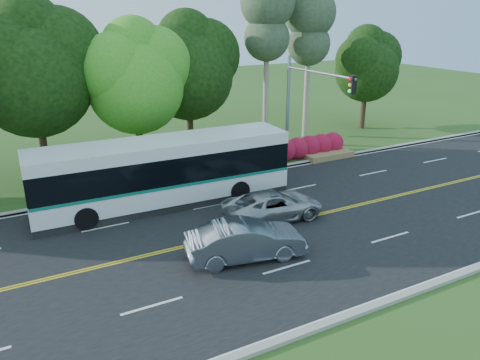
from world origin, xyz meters
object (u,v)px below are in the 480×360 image
traffic_signal (306,99)px  transit_bus (164,173)px  sedan (246,240)px  suv (273,205)px

traffic_signal → transit_bus: (-9.08, -0.53, -2.95)m
traffic_signal → transit_bus: size_ratio=0.53×
transit_bus → sedan: transit_bus is taller
sedan → suv: size_ratio=0.97×
sedan → traffic_signal: bearing=-35.9°
sedan → suv: (3.01, 2.77, -0.10)m
sedan → suv: bearing=-36.2°
transit_bus → sedan: (0.99, -6.97, -0.90)m
transit_bus → suv: bearing=-44.9°
transit_bus → suv: (4.01, -4.20, -1.01)m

